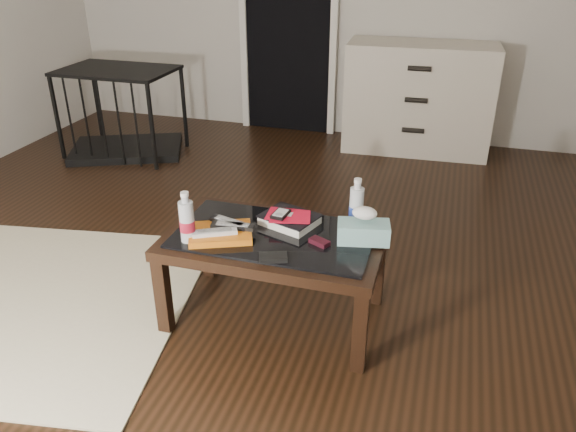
% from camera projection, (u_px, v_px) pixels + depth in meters
% --- Properties ---
extents(ground, '(5.00, 5.00, 0.00)m').
position_uv_depth(ground, '(233.00, 264.00, 3.21)').
color(ground, black).
rests_on(ground, ground).
extents(doorway, '(0.90, 0.08, 2.07)m').
position_uv_depth(doorway, '(288.00, 17.00, 4.96)').
color(doorway, black).
rests_on(doorway, ground).
extents(coffee_table, '(1.00, 0.60, 0.46)m').
position_uv_depth(coffee_table, '(274.00, 246.00, 2.61)').
color(coffee_table, black).
rests_on(coffee_table, ground).
extents(dresser, '(1.22, 0.56, 0.90)m').
position_uv_depth(dresser, '(418.00, 98.00, 4.71)').
color(dresser, beige).
rests_on(dresser, ground).
extents(pet_crate, '(1.06, 0.91, 0.71)m').
position_uv_depth(pet_crate, '(124.00, 126.00, 4.73)').
color(pet_crate, black).
rests_on(pet_crate, ground).
extents(magazines, '(0.34, 0.30, 0.03)m').
position_uv_depth(magazines, '(220.00, 233.00, 2.55)').
color(magazines, orange).
rests_on(magazines, coffee_table).
extents(remote_silver, '(0.20, 0.14, 0.02)m').
position_uv_depth(remote_silver, '(215.00, 232.00, 2.51)').
color(remote_silver, silver).
rests_on(remote_silver, magazines).
extents(remote_black_front, '(0.20, 0.07, 0.02)m').
position_uv_depth(remote_black_front, '(233.00, 226.00, 2.56)').
color(remote_black_front, black).
rests_on(remote_black_front, magazines).
extents(remote_black_back, '(0.21, 0.10, 0.02)m').
position_uv_depth(remote_black_back, '(230.00, 222.00, 2.59)').
color(remote_black_back, black).
rests_on(remote_black_back, magazines).
extents(textbook, '(0.30, 0.27, 0.05)m').
position_uv_depth(textbook, '(290.00, 220.00, 2.65)').
color(textbook, black).
rests_on(textbook, coffee_table).
extents(dvd_mailers, '(0.20, 0.15, 0.01)m').
position_uv_depth(dvd_mailers, '(287.00, 215.00, 2.64)').
color(dvd_mailers, red).
rests_on(dvd_mailers, textbook).
extents(ipod, '(0.08, 0.11, 0.02)m').
position_uv_depth(ipod, '(281.00, 214.00, 2.63)').
color(ipod, black).
rests_on(ipod, dvd_mailers).
extents(flip_phone, '(0.10, 0.08, 0.02)m').
position_uv_depth(flip_phone, '(319.00, 242.00, 2.49)').
color(flip_phone, black).
rests_on(flip_phone, coffee_table).
extents(wallet, '(0.14, 0.11, 0.02)m').
position_uv_depth(wallet, '(273.00, 257.00, 2.37)').
color(wallet, black).
rests_on(wallet, coffee_table).
extents(water_bottle_left, '(0.07, 0.07, 0.24)m').
position_uv_depth(water_bottle_left, '(187.00, 217.00, 2.47)').
color(water_bottle_left, '#B5BAC1').
rests_on(water_bottle_left, coffee_table).
extents(water_bottle_right, '(0.07, 0.07, 0.24)m').
position_uv_depth(water_bottle_right, '(357.00, 202.00, 2.60)').
color(water_bottle_right, silver).
rests_on(water_bottle_right, coffee_table).
extents(tissue_box, '(0.25, 0.16, 0.09)m').
position_uv_depth(tissue_box, '(363.00, 232.00, 2.50)').
color(tissue_box, teal).
rests_on(tissue_box, coffee_table).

